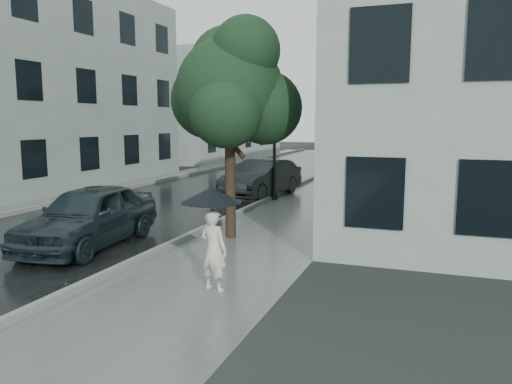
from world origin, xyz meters
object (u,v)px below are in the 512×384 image
at_px(lamp_post, 271,122).
at_px(car_far, 261,178).
at_px(car_near, 89,216).
at_px(street_tree, 231,89).
at_px(pedestrian, 214,250).

xyz_separation_m(lamp_post, car_far, (-0.60, 0.58, -2.27)).
bearing_deg(car_far, lamp_post, -34.87).
relative_size(car_near, car_far, 0.98).
bearing_deg(street_tree, pedestrian, -71.94).
distance_m(pedestrian, car_near, 4.65).
bearing_deg(car_far, pedestrian, -65.86).
relative_size(street_tree, car_far, 1.24).
bearing_deg(car_near, lamp_post, 72.66).
height_order(street_tree, lamp_post, street_tree).
xyz_separation_m(street_tree, lamp_post, (-1.00, 6.36, -0.87)).
bearing_deg(pedestrian, lamp_post, -63.89).
relative_size(lamp_post, car_near, 1.18).
height_order(pedestrian, car_near, car_near).
bearing_deg(car_far, street_tree, -67.78).
bearing_deg(car_far, car_near, -88.84).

